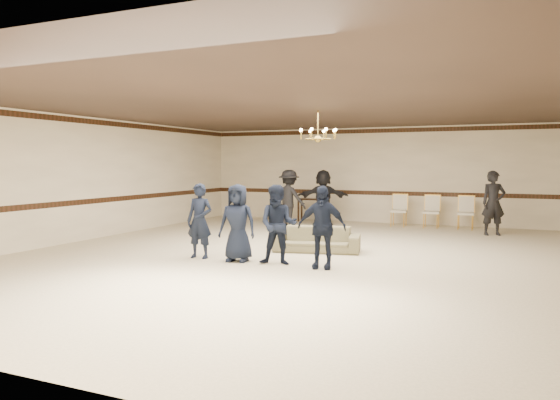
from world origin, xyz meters
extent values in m
cube|color=beige|center=(0.00, 0.00, 0.00)|extent=(12.00, 14.00, 0.01)
cube|color=#35251D|center=(0.00, 0.00, 3.20)|extent=(12.00, 14.00, 0.01)
cube|color=beige|center=(0.00, 7.00, 1.60)|extent=(12.00, 0.01, 3.20)
cube|color=beige|center=(0.00, -7.00, 1.60)|extent=(12.00, 0.01, 3.20)
cube|color=beige|center=(-6.00, 0.00, 1.60)|extent=(0.01, 14.00, 3.20)
cube|color=#351B10|center=(0.00, 6.99, 1.00)|extent=(12.00, 0.02, 0.14)
cube|color=#351B10|center=(0.00, 6.99, 3.08)|extent=(12.00, 0.02, 0.14)
imported|color=black|center=(-1.88, -1.09, 0.79)|extent=(0.59, 0.40, 1.57)
imported|color=black|center=(-0.98, -1.09, 0.79)|extent=(0.83, 0.60, 1.57)
imported|color=black|center=(-0.08, -1.09, 0.79)|extent=(0.88, 0.75, 1.57)
imported|color=black|center=(0.82, -1.09, 0.79)|extent=(0.97, 0.51, 1.57)
imported|color=#6C6A48|center=(0.11, 0.66, 0.28)|extent=(2.04, 1.13, 0.56)
imported|color=black|center=(-2.31, 4.85, 0.90)|extent=(1.25, 0.85, 1.79)
imported|color=black|center=(-1.41, 5.55, 0.90)|extent=(1.74, 1.11, 1.79)
imported|color=black|center=(3.69, 5.15, 0.90)|extent=(0.77, 0.66, 1.79)
cube|color=black|center=(-2.10, 6.35, 0.40)|extent=(0.98, 0.48, 0.80)
camera|label=1|loc=(4.00, -10.40, 1.99)|focal=33.51mm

